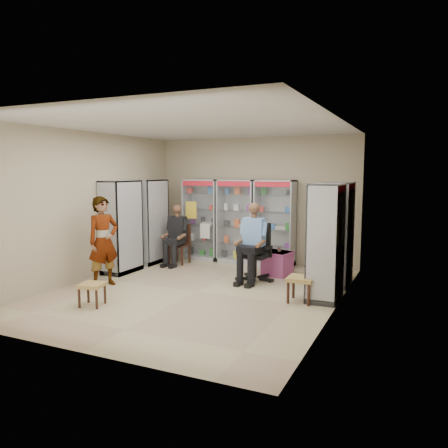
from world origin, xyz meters
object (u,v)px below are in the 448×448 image
at_px(cabinet_left_far, 150,222).
at_px(seated_shopkeeper, 254,245).
at_px(cabinet_left_near, 121,227).
at_px(woven_stool_b, 92,295).
at_px(cabinet_back_left, 202,219).
at_px(cabinet_right_near, 326,242).
at_px(pink_trunk, 277,263).
at_px(woven_stool_a, 301,289).
at_px(cabinet_back_mid, 237,221).
at_px(standing_man, 103,241).
at_px(cabinet_right_far, 337,234).
at_px(office_chair, 255,252).
at_px(cabinet_back_right, 275,223).
at_px(wooden_chair, 179,244).

height_order(cabinet_left_far, seated_shopkeeper, cabinet_left_far).
distance_m(cabinet_left_near, woven_stool_b, 2.55).
distance_m(cabinet_back_left, cabinet_right_near, 4.18).
distance_m(cabinet_right_near, pink_trunk, 1.99).
distance_m(cabinet_back_left, woven_stool_a, 4.18).
height_order(cabinet_back_mid, woven_stool_b, cabinet_back_mid).
relative_size(woven_stool_a, standing_man, 0.25).
relative_size(cabinet_back_left, seated_shopkeeper, 1.35).
xyz_separation_m(cabinet_left_far, cabinet_left_near, (0.00, -1.10, 0.00)).
xyz_separation_m(cabinet_back_left, cabinet_right_far, (3.53, -1.13, 0.00)).
bearing_deg(woven_stool_a, cabinet_right_near, 45.74).
bearing_deg(cabinet_right_near, cabinet_back_mid, 49.16).
height_order(cabinet_right_near, office_chair, cabinet_right_near).
height_order(cabinet_back_left, seated_shopkeeper, cabinet_back_left).
bearing_deg(woven_stool_a, woven_stool_b, -151.94).
bearing_deg(pink_trunk, cabinet_back_right, 111.48).
bearing_deg(wooden_chair, seated_shopkeeper, -20.68).
bearing_deg(seated_shopkeeper, cabinet_back_mid, 127.29).
height_order(cabinet_back_mid, cabinet_left_near, same).
distance_m(cabinet_back_right, cabinet_left_far, 2.98).
relative_size(cabinet_back_right, woven_stool_b, 5.31).
bearing_deg(cabinet_left_far, cabinet_back_left, 135.00).
distance_m(cabinet_back_left, office_chair, 2.53).
xyz_separation_m(cabinet_left_far, office_chair, (2.91, -0.59, -0.42)).
bearing_deg(office_chair, seated_shopkeeper, -85.96).
xyz_separation_m(cabinet_back_right, cabinet_right_far, (1.63, -1.13, 0.00)).
distance_m(seated_shopkeeper, standing_man, 2.95).
height_order(cabinet_back_mid, cabinet_right_near, same).
xyz_separation_m(cabinet_back_mid, pink_trunk, (1.30, -0.90, -0.75)).
height_order(woven_stool_a, standing_man, standing_man).
height_order(cabinet_right_near, woven_stool_b, cabinet_right_near).
relative_size(cabinet_right_near, wooden_chair, 2.13).
bearing_deg(pink_trunk, wooden_chair, 176.19).
xyz_separation_m(cabinet_back_right, standing_man, (-2.44, -3.09, -0.14)).
distance_m(cabinet_back_mid, cabinet_right_near, 3.41).
relative_size(cabinet_left_far, cabinet_left_near, 1.00).
height_order(cabinet_back_mid, pink_trunk, cabinet_back_mid).
height_order(cabinet_back_left, cabinet_left_near, same).
xyz_separation_m(wooden_chair, woven_stool_b, (0.38, -3.47, -0.28)).
xyz_separation_m(cabinet_back_left, cabinet_right_near, (3.53, -2.23, 0.00)).
relative_size(cabinet_back_right, office_chair, 1.71).
distance_m(woven_stool_a, woven_stool_b, 3.47).
height_order(cabinet_back_left, pink_trunk, cabinet_back_left).
relative_size(wooden_chair, woven_stool_b, 2.49).
bearing_deg(cabinet_right_far, seated_shopkeeper, 105.93).
height_order(office_chair, standing_man, standing_man).
xyz_separation_m(cabinet_back_mid, cabinet_right_near, (2.58, -2.23, 0.00)).
distance_m(wooden_chair, woven_stool_b, 3.51).
relative_size(cabinet_right_far, cabinet_right_near, 1.00).
distance_m(cabinet_right_far, pink_trunk, 1.50).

